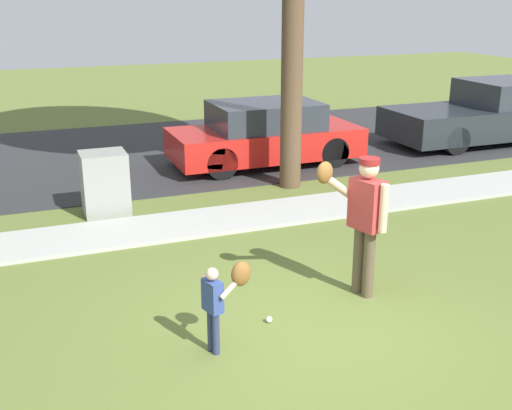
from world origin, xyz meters
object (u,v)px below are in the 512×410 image
(person_child, at_px, (221,294))
(utility_cabinet, at_px, (105,183))
(baseball, at_px, (269,319))
(person_adult, at_px, (363,212))
(parked_pickup_dark, at_px, (491,114))
(parked_hatchback_red, at_px, (265,134))

(person_child, distance_m, utility_cabinet, 4.83)
(person_child, height_order, baseball, person_child)
(person_adult, bearing_deg, parked_pickup_dark, -155.60)
(person_adult, bearing_deg, parked_hatchback_red, -117.44)
(person_child, distance_m, parked_hatchback_red, 7.49)
(person_child, relative_size, baseball, 13.42)
(baseball, height_order, utility_cabinet, utility_cabinet)
(person_adult, height_order, parked_pickup_dark, person_adult)
(baseball, bearing_deg, parked_hatchback_red, 68.39)
(utility_cabinet, bearing_deg, person_adult, -59.92)
(person_child, distance_m, baseball, 0.99)
(baseball, relative_size, parked_hatchback_red, 0.02)
(person_child, bearing_deg, utility_cabinet, 79.35)
(person_adult, bearing_deg, baseball, -5.04)
(person_adult, distance_m, parked_pickup_dark, 9.56)
(person_adult, bearing_deg, utility_cabinet, -75.97)
(person_child, height_order, parked_hatchback_red, parked_hatchback_red)
(utility_cabinet, height_order, parked_hatchback_red, parked_hatchback_red)
(baseball, distance_m, utility_cabinet, 4.60)
(person_child, height_order, parked_pickup_dark, parked_pickup_dark)
(baseball, height_order, parked_pickup_dark, parked_pickup_dark)
(baseball, xyz_separation_m, parked_pickup_dark, (8.57, 6.45, 0.64))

